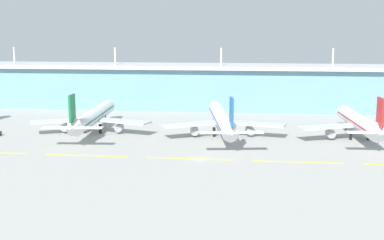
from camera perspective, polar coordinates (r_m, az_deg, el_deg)
name	(u,v)px	position (r m, az deg, el deg)	size (l,w,h in m)	color
ground_plane	(198,160)	(160.45, 0.72, -4.49)	(600.00, 600.00, 0.00)	#9E9E99
terminal_building	(222,86)	(268.07, 3.36, 3.81)	(288.00, 34.00, 32.24)	#6693A8
airliner_near_middle	(93,117)	(206.81, -11.13, 0.38)	(48.65, 67.51, 18.90)	silver
airliner_center	(222,120)	(196.37, 3.42, 0.05)	(48.16, 70.59, 18.90)	white
airliner_far_middle	(359,122)	(200.12, 18.36, -0.25)	(48.71, 58.69, 18.90)	white
taxiway_stripe_mid_west	(86,156)	(169.10, -11.84, -3.96)	(28.00, 0.70, 0.04)	yellow
taxiway_stripe_centre	(189,159)	(161.48, -0.31, -4.39)	(28.00, 0.70, 0.04)	yellow
taxiway_stripe_mid_east	(298,162)	(160.84, 11.83, -4.66)	(28.00, 0.70, 0.04)	yellow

